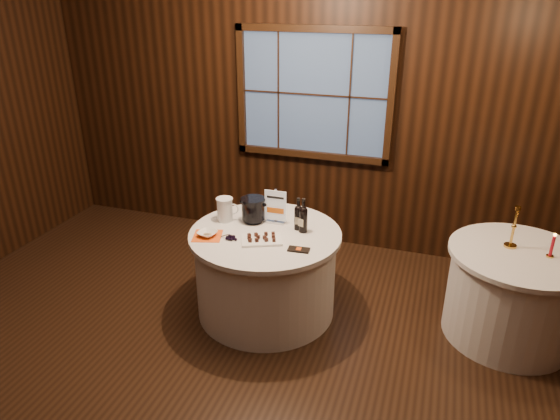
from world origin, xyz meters
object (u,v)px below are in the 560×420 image
(chocolate_box, at_px, (299,250))
(grape_bunch, at_px, (232,237))
(port_bottle_left, at_px, (298,216))
(main_table, at_px, (266,272))
(ice_bucket, at_px, (253,209))
(sign_stand, at_px, (276,211))
(port_bottle_right, at_px, (303,218))
(side_table, at_px, (512,294))
(brass_candlestick, at_px, (513,232))
(red_candle, at_px, (552,248))
(cracker_bowl, at_px, (207,234))
(glass_pitcher, at_px, (225,209))
(chocolate_plate, at_px, (261,239))

(chocolate_box, height_order, grape_bunch, grape_bunch)
(port_bottle_left, bearing_deg, chocolate_box, -82.89)
(main_table, xyz_separation_m, chocolate_box, (0.36, -0.22, 0.39))
(ice_bucket, distance_m, grape_bunch, 0.39)
(sign_stand, xyz_separation_m, grape_bunch, (-0.24, -0.42, -0.09))
(main_table, bearing_deg, port_bottle_right, 20.29)
(sign_stand, xyz_separation_m, ice_bucket, (-0.19, -0.04, 0.01))
(side_table, distance_m, brass_candlestick, 0.52)
(side_table, distance_m, grape_bunch, 2.31)
(port_bottle_right, bearing_deg, ice_bucket, -167.69)
(main_table, height_order, red_candle, red_candle)
(ice_bucket, distance_m, cracker_bowl, 0.47)
(ice_bucket, bearing_deg, main_table, -44.28)
(chocolate_box, xyz_separation_m, glass_pitcher, (-0.77, 0.32, 0.10))
(brass_candlestick, bearing_deg, glass_pitcher, -173.39)
(sign_stand, xyz_separation_m, glass_pitcher, (-0.43, -0.10, 0.00))
(chocolate_box, bearing_deg, side_table, 12.92)
(chocolate_box, bearing_deg, cracker_bowl, 175.76)
(chocolate_box, height_order, cracker_bowl, cracker_bowl)
(sign_stand, height_order, red_candle, sign_stand)
(port_bottle_right, distance_m, chocolate_plate, 0.40)
(chocolate_plate, height_order, red_candle, red_candle)
(ice_bucket, bearing_deg, side_table, 3.54)
(side_table, xyz_separation_m, glass_pitcher, (-2.41, -0.19, 0.49))
(glass_pitcher, relative_size, brass_candlestick, 0.61)
(ice_bucket, bearing_deg, chocolate_plate, -58.91)
(port_bottle_left, height_order, chocolate_box, port_bottle_left)
(chocolate_plate, bearing_deg, red_candle, 11.75)
(sign_stand, bearing_deg, port_bottle_right, -20.28)
(grape_bunch, height_order, glass_pitcher, glass_pitcher)
(sign_stand, height_order, port_bottle_right, sign_stand)
(main_table, bearing_deg, side_table, 8.53)
(ice_bucket, xyz_separation_m, cracker_bowl, (-0.26, -0.39, -0.09))
(grape_bunch, distance_m, cracker_bowl, 0.21)
(main_table, height_order, side_table, same)
(sign_stand, xyz_separation_m, chocolate_plate, (0.00, -0.37, -0.09))
(sign_stand, distance_m, glass_pitcher, 0.44)
(glass_pitcher, bearing_deg, ice_bucket, -5.10)
(port_bottle_left, height_order, red_candle, port_bottle_left)
(main_table, bearing_deg, chocolate_plate, -80.84)
(side_table, height_order, grape_bunch, grape_bunch)
(port_bottle_left, bearing_deg, glass_pitcher, 173.11)
(port_bottle_left, distance_m, cracker_bowl, 0.77)
(red_candle, bearing_deg, cracker_bowl, -168.95)
(grape_bunch, bearing_deg, chocolate_plate, 11.98)
(glass_pitcher, xyz_separation_m, red_candle, (2.61, 0.19, -0.03))
(cracker_bowl, bearing_deg, chocolate_box, 0.27)
(ice_bucket, bearing_deg, port_bottle_right, -6.86)
(main_table, relative_size, glass_pitcher, 6.08)
(port_bottle_left, relative_size, brass_candlestick, 0.82)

